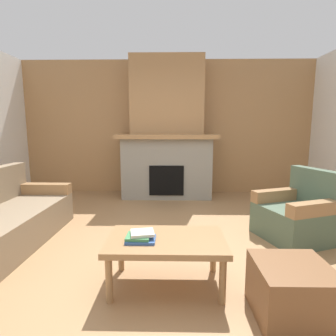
{
  "coord_description": "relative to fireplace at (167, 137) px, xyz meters",
  "views": [
    {
      "loc": [
        0.12,
        -2.64,
        1.36
      ],
      "look_at": [
        0.06,
        0.74,
        0.85
      ],
      "focal_mm": 28.62,
      "sensor_mm": 36.0,
      "label": 1
    }
  ],
  "objects": [
    {
      "name": "couch",
      "position": [
        -1.87,
        -2.31,
        -0.88
      ],
      "size": [
        0.87,
        1.81,
        0.85
      ],
      "color": "#847056",
      "rests_on": "ground"
    },
    {
      "name": "coffee_table",
      "position": [
        0.07,
        -3.11,
        -0.79
      ],
      "size": [
        1.0,
        0.6,
        0.43
      ],
      "color": "#997047",
      "rests_on": "ground"
    },
    {
      "name": "armchair",
      "position": [
        1.67,
        -2.07,
        -0.87
      ],
      "size": [
        0.97,
        0.97,
        0.85
      ],
      "color": "#4C604C",
      "rests_on": "ground"
    },
    {
      "name": "wall_back_wood_panel",
      "position": [
        0.0,
        0.38,
        0.19
      ],
      "size": [
        6.0,
        0.12,
        2.7
      ],
      "primitive_type": "cube",
      "color": "#A87A4C",
      "rests_on": "ground"
    },
    {
      "name": "book_stack_near_edge",
      "position": [
        -0.15,
        -3.16,
        -0.7
      ],
      "size": [
        0.24,
        0.21,
        0.07
      ],
      "color": "#335699",
      "rests_on": "coffee_table"
    },
    {
      "name": "fireplace",
      "position": [
        0.0,
        0.0,
        0.0
      ],
      "size": [
        1.9,
        0.82,
        2.7
      ],
      "color": "gray",
      "rests_on": "ground"
    },
    {
      "name": "ground",
      "position": [
        0.0,
        -2.62,
        -1.16
      ],
      "size": [
        9.0,
        9.0,
        0.0
      ],
      "primitive_type": "plane",
      "color": "#9E754C"
    },
    {
      "name": "ottoman",
      "position": [
        0.97,
        -3.49,
        -0.96
      ],
      "size": [
        0.52,
        0.52,
        0.4
      ],
      "primitive_type": "cube",
      "color": "brown",
      "rests_on": "ground"
    }
  ]
}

